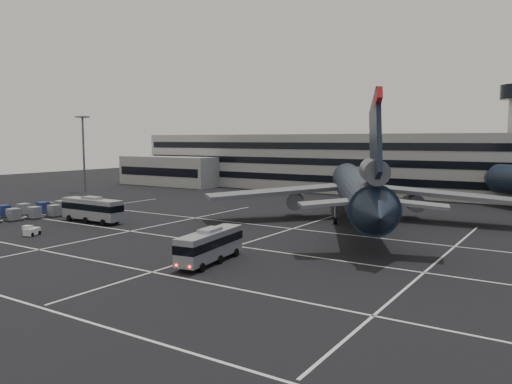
% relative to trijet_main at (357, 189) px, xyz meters
% --- Properties ---
extents(ground, '(260.00, 260.00, 0.00)m').
position_rel_trijet_main_xyz_m(ground, '(-17.80, -27.52, -5.25)').
color(ground, black).
rests_on(ground, ground).
extents(lane_markings, '(90.00, 55.62, 0.01)m').
position_rel_trijet_main_xyz_m(lane_markings, '(-16.85, -26.79, -5.24)').
color(lane_markings, silver).
rests_on(lane_markings, ground).
extents(terminal, '(125.00, 26.00, 24.00)m').
position_rel_trijet_main_xyz_m(terminal, '(-20.75, 43.63, 1.68)').
color(terminal, gray).
rests_on(terminal, ground).
extents(hills, '(352.00, 180.00, 44.00)m').
position_rel_trijet_main_xyz_m(hills, '(0.19, 142.48, -17.32)').
color(hills, '#38332B').
rests_on(hills, ground).
extents(lightpole_left, '(2.40, 2.40, 18.28)m').
position_rel_trijet_main_xyz_m(lightpole_left, '(-72.80, 7.48, 6.57)').
color(lightpole_left, slate).
rests_on(lightpole_left, ground).
extents(trijet_main, '(43.02, 53.94, 18.08)m').
position_rel_trijet_main_xyz_m(trijet_main, '(0.00, 0.00, 0.00)').
color(trijet_main, black).
rests_on(trijet_main, ground).
extents(bus_near, '(3.74, 10.45, 3.61)m').
position_rel_trijet_main_xyz_m(bus_near, '(-3.42, -31.52, -3.28)').
color(bus_near, gray).
rests_on(bus_near, ground).
extents(bus_far, '(11.27, 2.88, 3.98)m').
position_rel_trijet_main_xyz_m(bus_far, '(-34.31, -21.42, -3.07)').
color(bus_far, gray).
rests_on(bus_far, ground).
extents(tug_a, '(1.90, 2.50, 1.43)m').
position_rel_trijet_main_xyz_m(tug_a, '(-34.21, -19.01, -4.61)').
color(tug_a, silver).
rests_on(tug_a, ground).
extents(tug_b, '(2.05, 2.49, 1.39)m').
position_rel_trijet_main_xyz_m(tug_b, '(-32.32, -32.91, -4.63)').
color(tug_b, silver).
rests_on(tug_b, ground).
extents(uld_cluster, '(10.86, 16.33, 1.95)m').
position_rel_trijet_main_xyz_m(uld_cluster, '(-47.53, -23.49, -4.30)').
color(uld_cluster, '#2D2D30').
rests_on(uld_cluster, ground).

